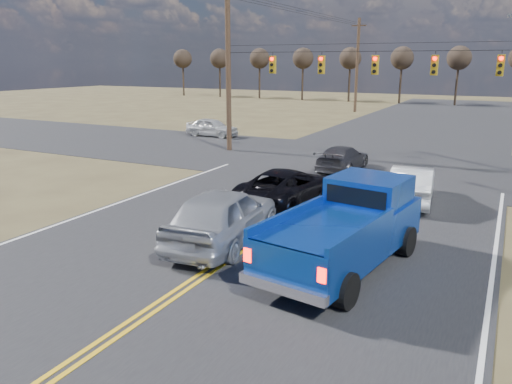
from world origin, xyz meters
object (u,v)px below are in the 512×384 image
at_px(black_suv, 287,186).
at_px(white_car_queue, 412,184).
at_px(silver_suv, 223,215).
at_px(dgrey_car_queue, 342,158).
at_px(pickup_truck, 347,228).
at_px(cross_car_west, 212,127).

bearing_deg(black_suv, white_car_queue, -145.43).
bearing_deg(black_suv, silver_suv, 94.60).
distance_m(black_suv, white_car_queue, 5.00).
bearing_deg(dgrey_car_queue, silver_suv, 91.49).
height_order(pickup_truck, silver_suv, pickup_truck).
xyz_separation_m(silver_suv, black_suv, (0.00, 4.92, -0.18)).
relative_size(silver_suv, cross_car_west, 1.30).
relative_size(white_car_queue, dgrey_car_queue, 1.03).
height_order(silver_suv, dgrey_car_queue, silver_suv).
relative_size(pickup_truck, cross_car_west, 1.58).
bearing_deg(silver_suv, cross_car_west, -63.46).
height_order(pickup_truck, cross_car_west, pickup_truck).
bearing_deg(silver_suv, dgrey_car_queue, -96.32).
bearing_deg(silver_suv, white_car_queue, -126.61).
distance_m(pickup_truck, dgrey_car_queue, 12.73).
height_order(pickup_truck, dgrey_car_queue, pickup_truck).
relative_size(black_suv, white_car_queue, 1.15).
bearing_deg(cross_car_west, pickup_truck, -137.70).
relative_size(silver_suv, dgrey_car_queue, 1.20).
distance_m(white_car_queue, cross_car_west, 20.50).
xyz_separation_m(pickup_truck, black_suv, (-3.95, 4.99, -0.40)).
xyz_separation_m(black_suv, dgrey_car_queue, (0.00, 7.10, -0.08)).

